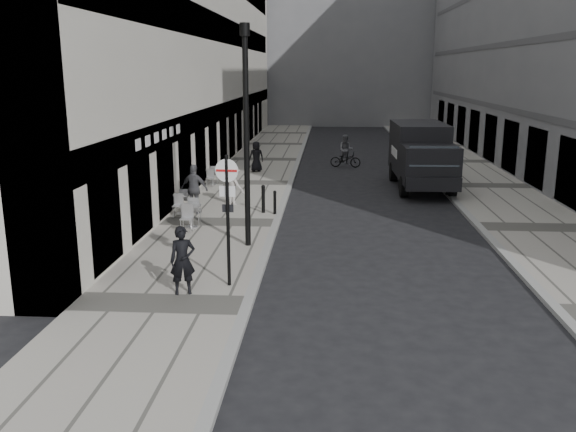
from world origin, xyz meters
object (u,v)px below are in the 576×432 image
(sign_post, at_px, (227,203))
(cyclist, at_px, (346,155))
(panel_van, at_px, (421,153))
(walking_man, at_px, (183,260))
(lamppost, at_px, (246,126))

(sign_post, distance_m, cyclist, 19.96)
(panel_van, distance_m, cyclist, 6.77)
(walking_man, distance_m, panel_van, 16.31)
(cyclist, bearing_deg, sign_post, -92.90)
(walking_man, distance_m, cyclist, 20.73)
(panel_van, bearing_deg, walking_man, -118.77)
(panel_van, bearing_deg, sign_post, -116.60)
(walking_man, bearing_deg, cyclist, 61.21)
(walking_man, bearing_deg, lamppost, 59.88)
(walking_man, xyz_separation_m, lamppost, (0.99, 4.18, 2.78))
(walking_man, xyz_separation_m, cyclist, (4.32, 20.27, -0.24))
(sign_post, relative_size, panel_van, 0.52)
(panel_van, relative_size, cyclist, 3.44)
(panel_van, bearing_deg, lamppost, -123.81)
(walking_man, relative_size, lamppost, 0.25)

